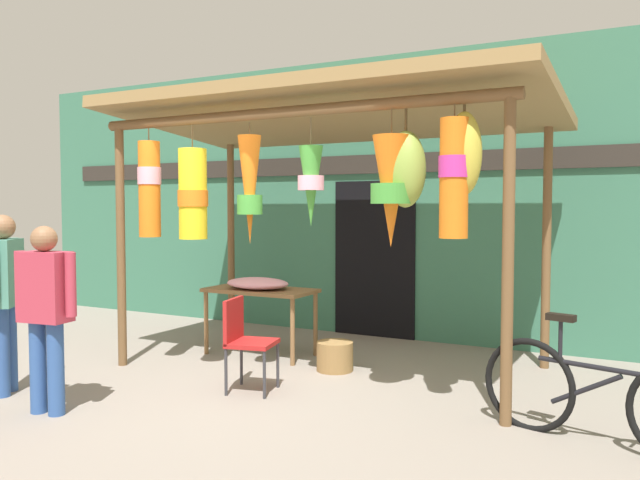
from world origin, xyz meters
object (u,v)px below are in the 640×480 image
(display_table, at_px, (260,297))
(customer_foreground, at_px, (45,305))
(folding_chair, at_px, (244,336))
(parked_bicycle, at_px, (599,397))
(vendor_in_orange, at_px, (4,289))
(wicker_basket_by_table, at_px, (335,356))
(flower_heap_on_table, at_px, (258,283))

(display_table, height_order, customer_foreground, customer_foreground)
(customer_foreground, bearing_deg, folding_chair, 50.66)
(parked_bicycle, distance_m, customer_foreground, 4.23)
(folding_chair, bearing_deg, parked_bicycle, 0.99)
(customer_foreground, bearing_deg, parked_bicycle, 18.34)
(folding_chair, xyz_separation_m, parked_bicycle, (2.94, 0.05, -0.16))
(vendor_in_orange, relative_size, customer_foreground, 1.05)
(vendor_in_orange, bearing_deg, wicker_basket_by_table, 42.87)
(parked_bicycle, distance_m, vendor_in_orange, 4.94)
(vendor_in_orange, bearing_deg, parked_bicycle, 13.14)
(display_table, relative_size, vendor_in_orange, 0.77)
(parked_bicycle, relative_size, customer_foreground, 1.12)
(display_table, relative_size, parked_bicycle, 0.72)
(flower_heap_on_table, distance_m, customer_foreground, 2.51)
(vendor_in_orange, bearing_deg, folding_chair, 30.13)
(display_table, height_order, flower_heap_on_table, flower_heap_on_table)
(vendor_in_orange, distance_m, customer_foreground, 0.82)
(display_table, relative_size, customer_foreground, 0.81)
(folding_chair, bearing_deg, customer_foreground, -129.34)
(parked_bicycle, xyz_separation_m, vendor_in_orange, (-4.78, -1.11, 0.59))
(vendor_in_orange, bearing_deg, display_table, 62.83)
(wicker_basket_by_table, xyz_separation_m, parked_bicycle, (2.54, -0.97, 0.20))
(customer_foreground, bearing_deg, wicker_basket_by_table, 57.64)
(parked_bicycle, bearing_deg, display_table, 161.49)
(display_table, distance_m, parked_bicycle, 3.80)
(folding_chair, bearing_deg, display_table, 117.21)
(flower_heap_on_table, bearing_deg, customer_foreground, -99.20)
(folding_chair, relative_size, vendor_in_orange, 0.53)
(folding_chair, xyz_separation_m, vendor_in_orange, (-1.83, -1.06, 0.44))
(wicker_basket_by_table, bearing_deg, display_table, 167.38)
(flower_heap_on_table, bearing_deg, display_table, 94.99)
(display_table, relative_size, folding_chair, 1.47)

